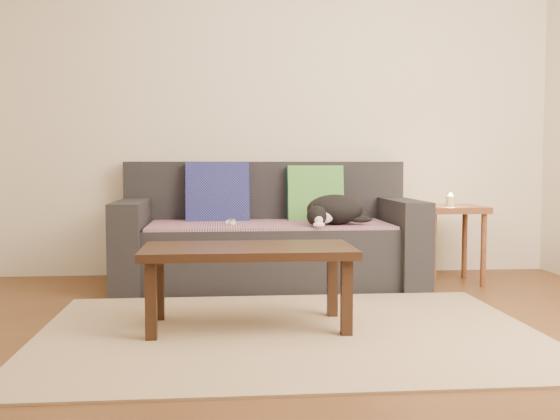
{
  "coord_description": "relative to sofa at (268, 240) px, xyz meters",
  "views": [
    {
      "loc": [
        -0.34,
        -3.07,
        0.85
      ],
      "look_at": [
        0.05,
        1.2,
        0.55
      ],
      "focal_mm": 42.0,
      "sensor_mm": 36.0,
      "label": 1
    }
  ],
  "objects": [
    {
      "name": "coffee_table",
      "position": [
        -0.2,
        -1.31,
        0.07
      ],
      "size": [
        1.08,
        0.54,
        0.43
      ],
      "color": "black",
      "rests_on": "rug"
    },
    {
      "name": "rug",
      "position": [
        0.0,
        -1.42,
        -0.3
      ],
      "size": [
        2.5,
        1.8,
        0.01
      ],
      "primitive_type": "cube",
      "color": "tan",
      "rests_on": "ground"
    },
    {
      "name": "candle",
      "position": [
        1.3,
        -0.11,
        0.28
      ],
      "size": [
        0.06,
        0.06,
        0.09
      ],
      "color": "beige",
      "rests_on": "side_table"
    },
    {
      "name": "cat",
      "position": [
        0.43,
        -0.26,
        0.23
      ],
      "size": [
        0.47,
        0.41,
        0.2
      ],
      "rotation": [
        0.0,
        0.0,
        0.19
      ],
      "color": "black",
      "rests_on": "throw_blanket"
    },
    {
      "name": "sofa",
      "position": [
        0.0,
        0.0,
        0.0
      ],
      "size": [
        2.1,
        0.94,
        0.87
      ],
      "color": "#232328",
      "rests_on": "ground"
    },
    {
      "name": "wii_remote_a",
      "position": [
        -0.27,
        -0.17,
        0.15
      ],
      "size": [
        0.07,
        0.15,
        0.03
      ],
      "primitive_type": "cube",
      "rotation": [
        0.0,
        0.0,
        1.36
      ],
      "color": "white",
      "rests_on": "throw_blanket"
    },
    {
      "name": "cushion_green",
      "position": [
        0.36,
        0.17,
        0.32
      ],
      "size": [
        0.41,
        0.16,
        0.42
      ],
      "primitive_type": "cube",
      "rotation": [
        -0.14,
        0.0,
        0.0
      ],
      "color": "#0D594C",
      "rests_on": "throw_blanket"
    },
    {
      "name": "side_table",
      "position": [
        1.3,
        -0.11,
        0.15
      ],
      "size": [
        0.44,
        0.44,
        0.55
      ],
      "color": "brown",
      "rests_on": "ground"
    },
    {
      "name": "ground",
      "position": [
        0.0,
        -1.57,
        -0.31
      ],
      "size": [
        4.5,
        4.5,
        0.0
      ],
      "primitive_type": "plane",
      "color": "brown",
      "rests_on": "ground"
    },
    {
      "name": "back_wall",
      "position": [
        0.0,
        0.43,
        0.99
      ],
      "size": [
        4.5,
        0.04,
        2.6
      ],
      "primitive_type": "cube",
      "color": "beige",
      "rests_on": "ground"
    },
    {
      "name": "throw_blanket",
      "position": [
        0.0,
        -0.09,
        0.12
      ],
      "size": [
        1.66,
        0.74,
        0.02
      ],
      "primitive_type": "cube",
      "color": "#4C2C52",
      "rests_on": "sofa"
    },
    {
      "name": "wii_remote_b",
      "position": [
        -0.26,
        -0.19,
        0.15
      ],
      "size": [
        0.04,
        0.15,
        0.03
      ],
      "primitive_type": "cube",
      "rotation": [
        0.0,
        0.0,
        1.61
      ],
      "color": "white",
      "rests_on": "throw_blanket"
    },
    {
      "name": "cushion_navy",
      "position": [
        -0.36,
        0.17,
        0.32
      ],
      "size": [
        0.46,
        0.19,
        0.47
      ],
      "primitive_type": "cube",
      "rotation": [
        -0.16,
        0.0,
        0.0
      ],
      "color": "#11134A",
      "rests_on": "throw_blanket"
    }
  ]
}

